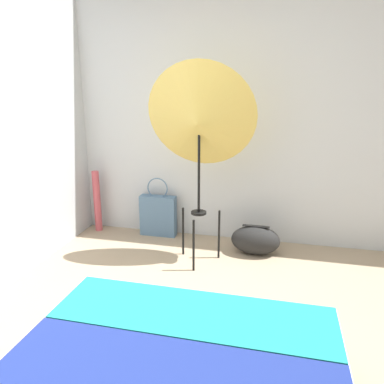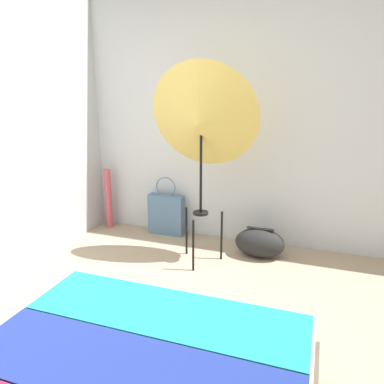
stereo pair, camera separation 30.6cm
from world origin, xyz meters
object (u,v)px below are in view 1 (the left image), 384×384
Objects in this scene: duffel_bag at (255,240)px; paper_roll at (97,201)px; tote_bag at (158,215)px; photo_umbrella at (199,121)px.

duffel_bag is 0.69× the size of paper_roll.
tote_bag is at bearing 167.54° from duffel_bag.
tote_bag is (-0.55, 0.50, -1.03)m from photo_umbrella.
photo_umbrella is at bearing -42.42° from tote_bag.
duffel_bag is at bearing 28.98° from photo_umbrella.
paper_roll is at bearing 173.18° from duffel_bag.
paper_roll reaches higher than tote_bag.
tote_bag reaches higher than duffel_bag.
tote_bag is 1.37× the size of duffel_bag.
photo_umbrella is at bearing -151.02° from duffel_bag.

